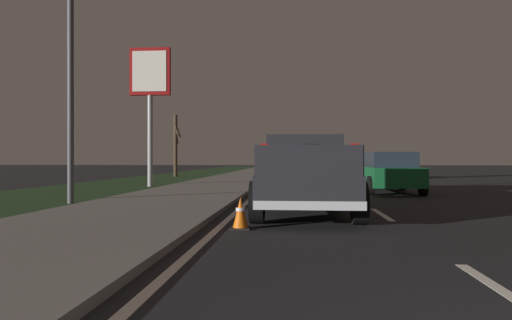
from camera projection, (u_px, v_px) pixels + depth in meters
ground at (327, 180)px, 28.41m from camera, size 144.00×144.00×0.00m
sidewalk_shoulder at (235, 179)px, 28.88m from camera, size 108.00×4.00×0.12m
grass_verge at (157, 179)px, 29.30m from camera, size 108.00×6.00×0.01m
lane_markings at (286, 178)px, 30.53m from camera, size 108.00×3.54×0.01m
pickup_truck at (305, 172)px, 10.93m from camera, size 5.43×2.30×1.87m
sedan_black at (296, 165)px, 42.35m from camera, size 4.45×2.10×1.54m
sedan_white at (339, 165)px, 37.80m from camera, size 4.44×2.09×1.54m
sedan_green at (388, 172)px, 17.67m from camera, size 4.42×2.06×1.54m
sedan_red at (356, 167)px, 29.31m from camera, size 4.45×2.10×1.54m
gas_price_sign at (150, 83)px, 21.46m from camera, size 0.27×1.90×6.45m
street_light_near at (81, 42)px, 13.25m from camera, size 0.36×1.97×7.64m
bare_tree_far at (176, 144)px, 33.91m from camera, size 1.98×0.56×4.53m
traffic_cone_near at (240, 213)px, 8.42m from camera, size 0.36×0.36×0.58m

